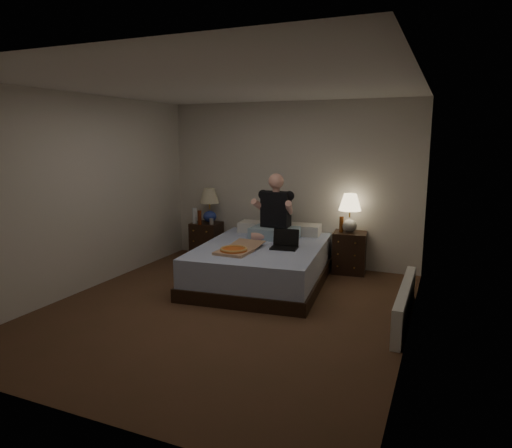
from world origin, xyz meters
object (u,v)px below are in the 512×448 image
at_px(nightstand_right, 349,252).
at_px(person, 275,206).
at_px(laptop, 284,240).
at_px(beer_bottle_right, 341,224).
at_px(lamp_left, 210,205).
at_px(water_bottle, 195,216).
at_px(lamp_right, 350,213).
at_px(radiator, 405,303).
at_px(nightstand_left, 207,240).
at_px(beer_bottle_left, 200,218).
at_px(bed, 262,264).
at_px(pizza_box, 234,250).
at_px(soda_can, 211,221).

bearing_deg(nightstand_right, person, -159.51).
bearing_deg(laptop, beer_bottle_right, 55.38).
xyz_separation_m(lamp_left, person, (1.34, -0.51, 0.13)).
bearing_deg(water_bottle, lamp_left, 46.06).
distance_m(nightstand_right, laptop, 1.28).
bearing_deg(lamp_right, radiator, -59.25).
height_order(nightstand_left, radiator, nightstand_left).
distance_m(lamp_left, beer_bottle_left, 0.31).
height_order(bed, radiator, bed).
relative_size(bed, beer_bottle_right, 9.19).
height_order(lamp_left, water_bottle, lamp_left).
relative_size(beer_bottle_right, pizza_box, 0.30).
height_order(water_bottle, pizza_box, water_bottle).
bearing_deg(lamp_left, laptop, -31.96).
bearing_deg(beer_bottle_left, radiator, -22.05).
bearing_deg(nightstand_left, beer_bottle_right, -2.94).
relative_size(beer_bottle_left, pizza_box, 0.30).
xyz_separation_m(nightstand_right, person, (-0.99, -0.51, 0.69)).
height_order(nightstand_left, laptop, laptop).
bearing_deg(pizza_box, beer_bottle_left, 135.45).
height_order(lamp_left, radiator, lamp_left).
distance_m(nightstand_left, soda_can, 0.39).
bearing_deg(person, soda_can, 164.48).
bearing_deg(soda_can, bed, -32.89).
bearing_deg(pizza_box, laptop, 44.76).
relative_size(beer_bottle_right, person, 0.25).
distance_m(soda_can, beer_bottle_right, 2.08).
xyz_separation_m(nightstand_left, radiator, (3.28, -1.52, -0.09)).
bearing_deg(beer_bottle_left, nightstand_left, 86.76).
bearing_deg(lamp_right, pizza_box, -126.73).
xyz_separation_m(lamp_left, water_bottle, (-0.18, -0.19, -0.16)).
bearing_deg(soda_can, water_bottle, -178.65).
xyz_separation_m(water_bottle, beer_bottle_right, (2.38, 0.13, 0.01)).
height_order(lamp_left, pizza_box, lamp_left).
bearing_deg(bed, soda_can, 141.15).
height_order(lamp_left, person, person).
distance_m(bed, water_bottle, 1.75).
height_order(laptop, radiator, laptop).
bearing_deg(lamp_left, beer_bottle_right, -1.33).
bearing_deg(soda_can, lamp_left, 125.67).
bearing_deg(beer_bottle_right, soda_can, -176.48).
relative_size(lamp_right, beer_bottle_right, 2.43).
height_order(nightstand_left, pizza_box, pizza_box).
bearing_deg(soda_can, beer_bottle_left, -154.06).
relative_size(nightstand_right, radiator, 0.38).
height_order(lamp_left, laptop, lamp_left).
xyz_separation_m(nightstand_right, lamp_left, (-2.32, 0.00, 0.56)).
height_order(nightstand_right, beer_bottle_right, beer_bottle_right).
bearing_deg(water_bottle, beer_bottle_right, 3.24).
height_order(lamp_left, beer_bottle_left, lamp_left).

